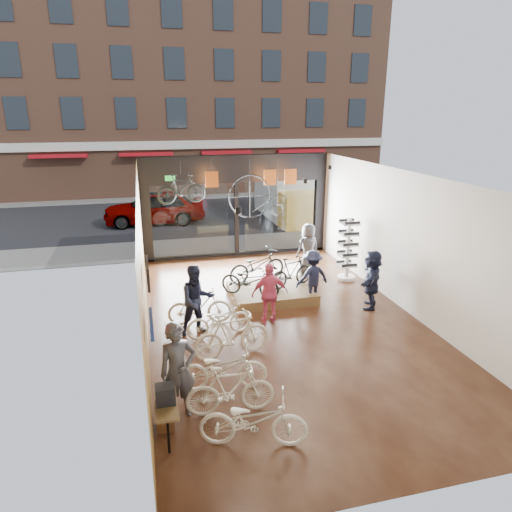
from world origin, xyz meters
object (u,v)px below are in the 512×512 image
object	(u,v)px
display_platform	(271,293)
penny_farthing	(259,198)
floor_bike_5	(200,307)
customer_0	(178,371)
display_bike_left	(250,281)
customer_1	(197,300)
hung_bike	(181,189)
display_bike_mid	(292,272)
box_truck	(290,196)
customer_4	(308,248)
floor_bike_1	(230,390)
customer_5	(372,279)
floor_bike_0	(253,420)
floor_bike_4	(219,320)
customer_3	(312,276)
floor_bike_3	(232,335)
street_car	(154,207)
display_bike_right	(257,266)
floor_bike_2	(223,368)
customer_2	(270,293)
sunglasses_rack	(348,250)

from	to	relation	value
display_platform	penny_farthing	world-z (taller)	penny_farthing
floor_bike_5	customer_0	bearing A→B (deg)	172.46
display_platform	display_bike_left	distance (m)	1.04
penny_farthing	display_platform	bearing A→B (deg)	-96.73
customer_1	penny_farthing	size ratio (longest dim) A/B	0.96
display_bike_left	hung_bike	xyz separation A→B (m)	(-1.53, 3.06, 2.17)
display_bike_mid	customer_0	xyz separation A→B (m)	(-3.73, -4.87, 0.15)
box_truck	hung_bike	xyz separation A→B (m)	(-5.94, -6.80, 1.68)
customer_4	penny_farthing	world-z (taller)	penny_farthing
floor_bike_1	floor_bike_5	distance (m)	3.81
customer_4	customer_5	world-z (taller)	customer_4
customer_1	box_truck	bearing A→B (deg)	49.64
floor_bike_5	customer_5	distance (m)	4.82
customer_4	display_platform	bearing A→B (deg)	33.38
floor_bike_0	customer_4	world-z (taller)	customer_4
display_platform	penny_farthing	distance (m)	3.70
floor_bike_4	hung_bike	xyz separation A→B (m)	(-0.37, 4.65, 2.49)
display_bike_left	customer_3	distance (m)	1.82
floor_bike_3	street_car	bearing A→B (deg)	-4.87
display_bike_right	customer_5	distance (m)	3.45
floor_bike_2	penny_farthing	xyz separation A→B (m)	(2.54, 7.09, 2.04)
display_bike_left	display_bike_right	xyz separation A→B (m)	(0.49, 1.12, 0.04)
floor_bike_0	display_bike_right	distance (m)	6.91
customer_1	street_car	bearing A→B (deg)	80.89
customer_2	sunglasses_rack	world-z (taller)	sunglasses_rack
street_car	sunglasses_rack	xyz separation A→B (m)	(5.83, -9.52, 0.19)
floor_bike_0	customer_5	distance (m)	6.51
display_bike_mid	customer_5	xyz separation A→B (m)	(1.92, -1.30, 0.08)
floor_bike_3	customer_3	world-z (taller)	customer_3
floor_bike_1	display_bike_mid	xyz separation A→B (m)	(2.82, 5.04, 0.27)
street_car	floor_bike_3	xyz separation A→B (m)	(1.21, -13.52, -0.28)
street_car	floor_bike_4	bearing A→B (deg)	5.00
display_bike_right	customer_1	world-z (taller)	customer_1
box_truck	display_bike_right	bearing A→B (deg)	-114.17
floor_bike_4	sunglasses_rack	distance (m)	5.60
floor_bike_4	customer_5	distance (m)	4.51
street_car	display_platform	world-z (taller)	street_car
floor_bike_2	display_bike_left	world-z (taller)	display_bike_left
floor_bike_2	customer_5	distance (m)	5.60
display_bike_right	customer_3	bearing A→B (deg)	-148.81
floor_bike_3	display_bike_mid	distance (m)	3.89
floor_bike_2	customer_0	bearing A→B (deg)	132.42
display_platform	customer_0	world-z (taller)	customer_0
customer_3	floor_bike_4	bearing A→B (deg)	17.00
floor_bike_0	display_platform	size ratio (longest dim) A/B	0.75
display_bike_left	street_car	bearing A→B (deg)	46.03
floor_bike_3	customer_5	bearing A→B (deg)	-77.88
floor_bike_5	customer_4	size ratio (longest dim) A/B	0.96
street_car	hung_bike	world-z (taller)	hung_bike
floor_bike_4	customer_3	distance (m)	3.33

